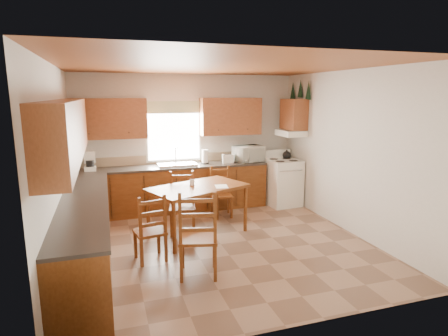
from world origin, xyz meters
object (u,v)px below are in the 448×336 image
object	(u,v)px
chair_near_left	(150,227)
chair_far_left	(182,204)
chair_near_right	(198,233)
chair_far_right	(221,192)
stove	(283,183)
microwave	(249,154)
dining_table	(198,211)

from	to	relation	value
chair_near_left	chair_far_left	size ratio (longest dim) A/B	0.94
chair_near_right	chair_far_left	bearing A→B (deg)	-79.75
chair_far_right	chair_near_left	bearing A→B (deg)	-126.58
stove	microwave	size ratio (longest dim) A/B	1.71
microwave	chair_near_right	xyz separation A→B (m)	(-1.78, -2.79, -0.51)
stove	chair_near_right	distance (m)	3.52
microwave	chair_far_left	size ratio (longest dim) A/B	0.54
dining_table	chair_far_left	world-z (taller)	chair_far_left
chair_far_right	stove	bearing A→B (deg)	20.98
dining_table	chair_far_left	distance (m)	0.30
stove	dining_table	world-z (taller)	stove
chair_near_right	dining_table	bearing A→B (deg)	-89.48
chair_far_left	chair_far_right	size ratio (longest dim) A/B	1.08
microwave	chair_near_right	bearing A→B (deg)	-138.60
stove	chair_far_left	size ratio (longest dim) A/B	0.93
chair_far_left	chair_far_right	distance (m)	1.09
chair_near_left	chair_near_right	distance (m)	0.84
microwave	chair_far_right	size ratio (longest dim) A/B	0.58
chair_far_left	microwave	bearing A→B (deg)	48.47
stove	dining_table	bearing A→B (deg)	-155.53
dining_table	chair_far_left	bearing A→B (deg)	120.66
microwave	chair_far_left	world-z (taller)	microwave
microwave	chair_near_right	world-z (taller)	microwave
dining_table	chair_near_right	xyz separation A→B (m)	(-0.34, -1.38, 0.16)
dining_table	chair_far_right	size ratio (longest dim) A/B	1.64
microwave	chair_near_left	distance (m)	3.22
chair_far_left	chair_far_right	world-z (taller)	chair_far_left
dining_table	chair_near_right	distance (m)	1.42
stove	chair_far_left	bearing A→B (deg)	-161.37
chair_far_left	dining_table	bearing A→B (deg)	-25.07
stove	chair_near_left	bearing A→B (deg)	-151.80
dining_table	chair_near_right	size ratio (longest dim) A/B	1.35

